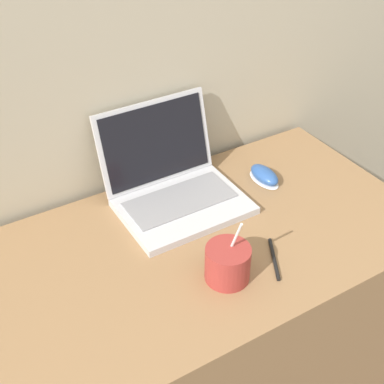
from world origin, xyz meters
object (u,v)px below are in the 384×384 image
Objects in this scene: drink_cup at (228,263)px; computer_mouse at (264,176)px; laptop at (173,183)px; pen at (274,259)px.

computer_mouse is (0.30, 0.26, -0.03)m from drink_cup.
pen is at bearing -75.34° from laptop.
computer_mouse is 0.32m from pen.
pen is (0.09, -0.33, -0.05)m from laptop.
laptop is at bearing 104.66° from pen.
computer_mouse is 0.90× the size of pen.
drink_cup is (-0.04, -0.32, -0.01)m from laptop.
drink_cup reaches higher than pen.
drink_cup is 1.37× the size of pen.
pen is (-0.18, -0.27, -0.01)m from computer_mouse.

